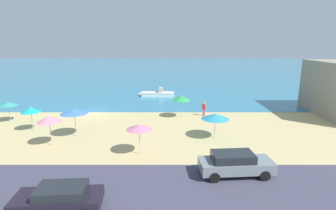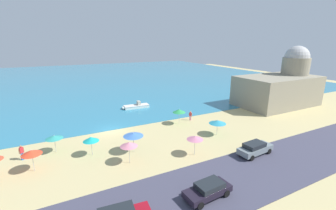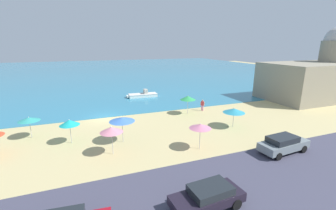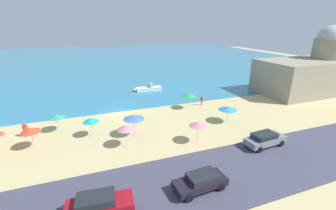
# 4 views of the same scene
# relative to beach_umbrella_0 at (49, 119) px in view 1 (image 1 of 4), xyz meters

# --- Properties ---
(ground_plane) EXTENTS (160.00, 160.00, 0.00)m
(ground_plane) POSITION_rel_beach_umbrella_0_xyz_m (0.34, 10.36, -2.22)
(ground_plane) COLOR tan
(sea) EXTENTS (150.00, 110.00, 0.05)m
(sea) POSITION_rel_beach_umbrella_0_xyz_m (0.34, 65.36, -2.20)
(sea) COLOR teal
(sea) RESTS_ON ground_plane
(beach_umbrella_0) EXTENTS (1.93, 1.93, 2.53)m
(beach_umbrella_0) POSITION_rel_beach_umbrella_0_xyz_m (0.00, 0.00, 0.00)
(beach_umbrella_0) COLOR #B2B2B7
(beach_umbrella_0) RESTS_ON ground_plane
(beach_umbrella_1) EXTENTS (2.07, 2.07, 2.55)m
(beach_umbrella_1) POSITION_rel_beach_umbrella_0_xyz_m (10.97, 8.10, -0.01)
(beach_umbrella_1) COLOR #B2B2B7
(beach_umbrella_1) RESTS_ON ground_plane
(beach_umbrella_2) EXTENTS (2.41, 2.41, 2.52)m
(beach_umbrella_2) POSITION_rel_beach_umbrella_0_xyz_m (1.25, 2.18, 0.04)
(beach_umbrella_2) COLOR #B2B2B7
(beach_umbrella_2) RESTS_ON ground_plane
(beach_umbrella_3) EXTENTS (2.00, 2.00, 2.21)m
(beach_umbrella_3) POSITION_rel_beach_umbrella_0_xyz_m (-7.16, 6.48, -0.27)
(beach_umbrella_3) COLOR #B2B2B7
(beach_umbrella_3) RESTS_ON ground_plane
(beach_umbrella_5) EXTENTS (1.82, 1.82, 2.38)m
(beach_umbrella_5) POSITION_rel_beach_umbrella_0_xyz_m (-3.38, 3.69, -0.17)
(beach_umbrella_5) COLOR #B2B2B7
(beach_umbrella_5) RESTS_ON ground_plane
(beach_umbrella_6) EXTENTS (1.94, 1.94, 2.41)m
(beach_umbrella_6) POSITION_rel_beach_umbrella_0_xyz_m (7.40, -1.75, -0.07)
(beach_umbrella_6) COLOR #B2B2B7
(beach_umbrella_6) RESTS_ON ground_plane
(beach_umbrella_9) EXTENTS (2.43, 2.43, 2.26)m
(beach_umbrella_9) POSITION_rel_beach_umbrella_0_xyz_m (13.60, 1.77, -0.27)
(beach_umbrella_9) COLOR #B2B2B7
(beach_umbrella_9) RESTS_ON ground_plane
(bather_1) EXTENTS (0.44, 0.42, 1.61)m
(bather_1) POSITION_rel_beach_umbrella_0_xyz_m (13.60, 8.78, -1.33)
(bather_1) COLOR pink
(bather_1) RESTS_ON ground_plane
(parked_car_0) EXTENTS (4.65, 2.09, 1.49)m
(parked_car_0) POSITION_rel_beach_umbrella_0_xyz_m (13.69, -5.02, -1.37)
(parked_car_0) COLOR slate
(parked_car_0) RESTS_ON coastal_road
(parked_car_2) EXTENTS (4.32, 2.09, 1.34)m
(parked_car_2) POSITION_rel_beach_umbrella_0_xyz_m (4.15, -8.63, -1.44)
(parked_car_2) COLOR black
(parked_car_2) RESTS_ON coastal_road
(skiff_nearshore) EXTENTS (5.43, 2.07, 1.34)m
(skiff_nearshore) POSITION_rel_beach_umbrella_0_xyz_m (7.90, 20.01, -1.83)
(skiff_nearshore) COLOR silver
(skiff_nearshore) RESTS_ON sea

